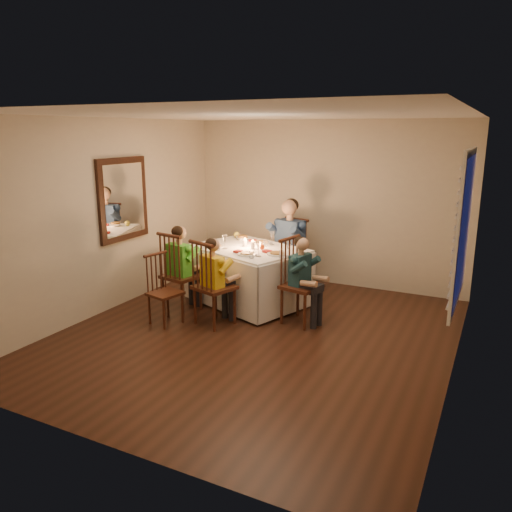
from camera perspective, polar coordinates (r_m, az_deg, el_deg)
The scene contains 26 objects.
ground at distance 6.18m, azimuth -0.04°, elevation -9.04°, with size 5.00×5.00×0.00m, color black.
wall_left at distance 7.07m, azimuth -16.63°, elevation 4.35°, with size 0.02×5.00×2.60m, color #BBB09F.
wall_right at distance 5.21m, azimuth 22.67°, elevation 0.49°, with size 0.02×5.00×2.60m, color #BBB09F.
wall_back at distance 8.07m, azimuth 7.96°, elevation 5.96°, with size 4.50×0.02×2.60m, color #BBB09F.
ceiling at distance 5.68m, azimuth -0.05°, elevation 15.84°, with size 5.00×5.00×0.00m, color white.
dining_table at distance 7.13m, azimuth -0.89°, elevation -0.86°, with size 1.87×1.60×0.79m.
chair_adult at distance 7.88m, azimuth 3.67°, elevation -3.85°, with size 0.46×0.44×1.12m, color #3D1D10, non-canonical shape.
chair_near_left at distance 7.07m, azimuth -8.38°, elevation -6.13°, with size 0.46×0.44×1.12m, color #3D1D10, non-canonical shape.
chair_near_right at distance 6.55m, azimuth -4.70°, elevation -7.71°, with size 0.46×0.44×1.12m, color #3D1D10, non-canonical shape.
chair_end at distance 6.59m, azimuth 5.13°, elevation -7.57°, with size 0.46×0.44×1.12m, color #3D1D10, non-canonical shape.
chair_extra at distance 6.65m, azimuth -10.18°, elevation -7.55°, with size 0.38×0.36×0.92m, color #3D1D10, non-canonical shape.
adult at distance 7.88m, azimuth 3.67°, elevation -3.85°, with size 0.56×0.52×1.43m, color navy, non-canonical shape.
child_green at distance 7.07m, azimuth -8.38°, elevation -6.13°, with size 0.43×0.39×1.20m, color green, non-canonical shape.
child_yellow at distance 6.55m, azimuth -4.70°, elevation -7.71°, with size 0.39×0.36×1.14m, color gold, non-canonical shape.
child_teal at distance 6.59m, azimuth 5.13°, elevation -7.57°, with size 0.39×0.36×1.14m, color #1A3B43, non-canonical shape.
setting_adult at distance 7.31m, azimuth 0.61°, elevation 1.51°, with size 0.26×0.26×0.02m, color silver.
setting_green at distance 7.11m, azimuth -4.76°, elevation 1.09°, with size 0.26×0.26×0.02m, color silver.
setting_yellow at distance 6.65m, azimuth -1.02°, elevation 0.22°, with size 0.26×0.26×0.02m, color silver.
setting_teal at distance 6.66m, azimuth 2.36°, elevation 0.23°, with size 0.26×0.26×0.02m, color silver.
candle_left at distance 7.10m, azimuth -1.25°, elevation 1.46°, with size 0.06×0.06×0.10m, color white.
candle_right at distance 6.99m, azimuth -0.37°, elevation 1.25°, with size 0.06×0.06×0.10m, color white.
squash at distance 7.73m, azimuth -2.24°, elevation 2.45°, with size 0.09×0.09×0.09m, color yellow.
orange_fruit at distance 6.94m, azimuth 0.67°, elevation 1.07°, with size 0.08×0.08×0.08m, color #F45914.
serving_bowl at distance 7.56m, azimuth -1.54°, elevation 2.03°, with size 0.19×0.19×0.05m, color silver.
wall_mirror at distance 7.24m, azimuth -14.93°, elevation 6.28°, with size 0.06×0.95×1.15m.
window_blinds at distance 5.27m, azimuth 22.49°, elevation 2.88°, with size 0.07×1.34×1.54m.
Camera 1 is at (2.54, -5.08, 2.43)m, focal length 35.00 mm.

